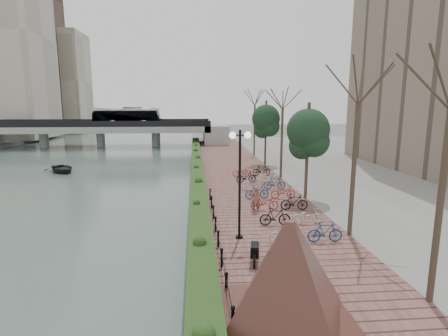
{
  "coord_description": "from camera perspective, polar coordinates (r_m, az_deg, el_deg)",
  "views": [
    {
      "loc": [
        0.4,
        -13.88,
        6.83
      ],
      "look_at": [
        2.66,
        12.71,
        2.0
      ],
      "focal_mm": 28.0,
      "sensor_mm": 36.0,
      "label": 1
    }
  ],
  "objects": [
    {
      "name": "river_water",
      "position": [
        42.37,
        -26.09,
        -0.06
      ],
      "size": [
        30.0,
        130.0,
        0.02
      ],
      "primitive_type": "cube",
      "color": "#4D615B",
      "rests_on": "ground"
    },
    {
      "name": "chain_fence",
      "position": [
        17.0,
        -1.18,
        -10.34
      ],
      "size": [
        0.1,
        14.1,
        0.7
      ],
      "color": "black",
      "rests_on": "promenade"
    },
    {
      "name": "ground",
      "position": [
        15.48,
        -6.06,
        -15.99
      ],
      "size": [
        220.0,
        220.0,
        0.0
      ],
      "primitive_type": "plane",
      "color": "#59595B",
      "rests_on": "ground"
    },
    {
      "name": "pedestrian",
      "position": [
        21.08,
        5.18,
        -5.08
      ],
      "size": [
        0.62,
        0.46,
        1.54
      ],
      "primitive_type": "imported",
      "rotation": [
        0.0,
        0.0,
        2.96
      ],
      "color": "brown",
      "rests_on": "promenade"
    },
    {
      "name": "bridge",
      "position": [
        60.73,
        -18.76,
        6.46
      ],
      "size": [
        36.0,
        10.77,
        6.5
      ],
      "color": "gray",
      "rests_on": "ground"
    },
    {
      "name": "street_trees",
      "position": [
        27.81,
        11.07,
        3.58
      ],
      "size": [
        3.2,
        37.12,
        6.8
      ],
      "color": "#372A21",
      "rests_on": "promenade"
    },
    {
      "name": "granite_monument",
      "position": [
        10.64,
        10.42,
        -16.4
      ],
      "size": [
        5.52,
        5.52,
        3.12
      ],
      "color": "#421C1C",
      "rests_on": "promenade"
    },
    {
      "name": "motorcycle",
      "position": [
        14.73,
        5.06,
        -13.18
      ],
      "size": [
        0.77,
        1.6,
        0.96
      ],
      "primitive_type": null,
      "rotation": [
        0.0,
        0.0,
        -0.19
      ],
      "color": "black",
      "rests_on": "promenade"
    },
    {
      "name": "lamppost",
      "position": [
        16.23,
        2.6,
        1.02
      ],
      "size": [
        1.02,
        0.32,
        5.21
      ],
      "color": "black",
      "rests_on": "promenade"
    },
    {
      "name": "bicycle_parking",
      "position": [
        24.08,
        7.52,
        -3.91
      ],
      "size": [
        2.4,
        17.32,
        1.0
      ],
      "color": "#B1B1B6",
      "rests_on": "promenade"
    },
    {
      "name": "boat",
      "position": [
        39.49,
        -24.94,
        -0.04
      ],
      "size": [
        4.55,
        4.77,
        0.81
      ],
      "primitive_type": "imported",
      "rotation": [
        0.0,
        0.0,
        0.64
      ],
      "color": "black",
      "rests_on": "river_water"
    },
    {
      "name": "hedge",
      "position": [
        34.41,
        -4.44,
        0.14
      ],
      "size": [
        1.1,
        56.0,
        0.6
      ],
      "primitive_type": "cube",
      "color": "#1D3E16",
      "rests_on": "promenade"
    },
    {
      "name": "promenade",
      "position": [
        32.27,
        1.66,
        -1.51
      ],
      "size": [
        8.0,
        75.0,
        0.5
      ],
      "primitive_type": "cube",
      "color": "brown",
      "rests_on": "ground"
    },
    {
      "name": "inland_pavement",
      "position": [
        37.58,
        26.69,
        -0.93
      ],
      "size": [
        24.0,
        75.0,
        0.5
      ],
      "primitive_type": "cube",
      "color": "slate",
      "rests_on": "ground"
    }
  ]
}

